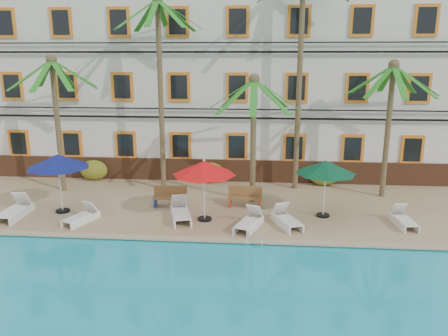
# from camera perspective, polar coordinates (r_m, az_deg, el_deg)

# --- Properties ---
(ground) EXTENTS (100.00, 100.00, 0.00)m
(ground) POSITION_cam_1_polar(r_m,az_deg,el_deg) (17.25, -4.69, -8.87)
(ground) COLOR #384C23
(ground) RESTS_ON ground
(pool_deck) EXTENTS (30.00, 12.00, 0.25)m
(pool_deck) POSITION_cam_1_polar(r_m,az_deg,el_deg) (21.84, -2.58, -3.40)
(pool_deck) COLOR tan
(pool_deck) RESTS_ON ground
(pool_coping) EXTENTS (30.00, 0.35, 0.06)m
(pool_coping) POSITION_cam_1_polar(r_m,az_deg,el_deg) (16.33, -5.23, -9.21)
(pool_coping) COLOR tan
(pool_coping) RESTS_ON pool_deck
(hotel_building) EXTENTS (25.40, 6.44, 10.22)m
(hotel_building) POSITION_cam_1_polar(r_m,az_deg,el_deg) (25.78, -1.30, 11.24)
(hotel_building) COLOR silver
(hotel_building) RESTS_ON pool_deck
(palm_a) EXTENTS (4.21, 4.21, 6.66)m
(palm_a) POSITION_cam_1_polar(r_m,az_deg,el_deg) (22.60, -21.13, 7.84)
(palm_a) COLOR brown
(palm_a) RESTS_ON pool_deck
(palm_b) EXTENTS (4.21, 4.21, 9.34)m
(palm_b) POSITION_cam_1_polar(r_m,az_deg,el_deg) (21.48, -8.38, 12.50)
(palm_b) COLOR brown
(palm_b) RESTS_ON pool_deck
(palm_c) EXTENTS (4.21, 4.21, 5.83)m
(palm_c) POSITION_cam_1_polar(r_m,az_deg,el_deg) (19.48, 3.87, 6.38)
(palm_c) COLOR brown
(palm_c) RESTS_ON pool_deck
(palm_d) EXTENTS (4.21, 4.21, 10.58)m
(palm_d) POSITION_cam_1_polar(r_m,az_deg,el_deg) (21.67, 9.95, 14.27)
(palm_d) COLOR brown
(palm_d) RESTS_ON pool_deck
(palm_e) EXTENTS (4.21, 4.21, 6.42)m
(palm_e) POSITION_cam_1_polar(r_m,az_deg,el_deg) (21.56, 20.84, 7.21)
(palm_e) COLOR brown
(palm_e) RESTS_ON pool_deck
(shrub_left) EXTENTS (1.50, 0.90, 1.10)m
(shrub_left) POSITION_cam_1_polar(r_m,az_deg,el_deg) (24.69, -16.64, -0.27)
(shrub_left) COLOR #305B1A
(shrub_left) RESTS_ON pool_deck
(shrub_mid) EXTENTS (1.50, 0.90, 1.10)m
(shrub_mid) POSITION_cam_1_polar(r_m,az_deg,el_deg) (23.16, -1.78, -0.61)
(shrub_mid) COLOR #305B1A
(shrub_mid) RESTS_ON pool_deck
(shrub_right) EXTENTS (1.50, 0.90, 1.10)m
(shrub_right) POSITION_cam_1_polar(r_m,az_deg,el_deg) (23.26, 12.91, -0.91)
(shrub_right) COLOR #305B1A
(shrub_right) RESTS_ON pool_deck
(umbrella_blue) EXTENTS (2.64, 2.64, 2.63)m
(umbrella_blue) POSITION_cam_1_polar(r_m,az_deg,el_deg) (19.66, -20.86, 0.81)
(umbrella_blue) COLOR black
(umbrella_blue) RESTS_ON pool_deck
(umbrella_red) EXTENTS (2.58, 2.58, 2.58)m
(umbrella_red) POSITION_cam_1_polar(r_m,az_deg,el_deg) (17.48, -2.62, -0.03)
(umbrella_red) COLOR black
(umbrella_red) RESTS_ON pool_deck
(umbrella_green) EXTENTS (2.49, 2.49, 2.49)m
(umbrella_green) POSITION_cam_1_polar(r_m,az_deg,el_deg) (18.37, 13.16, 0.07)
(umbrella_green) COLOR black
(umbrella_green) RESTS_ON pool_deck
(lounger_a) EXTENTS (0.75, 2.01, 0.94)m
(lounger_a) POSITION_cam_1_polar(r_m,az_deg,el_deg) (20.30, -25.66, -4.99)
(lounger_a) COLOR white
(lounger_a) RESTS_ON pool_deck
(lounger_b) EXTENTS (1.16, 1.73, 0.77)m
(lounger_b) POSITION_cam_1_polar(r_m,az_deg,el_deg) (18.72, -18.12, -6.01)
(lounger_b) COLOR white
(lounger_b) RESTS_ON pool_deck
(lounger_c) EXTENTS (1.21, 2.10, 0.94)m
(lounger_c) POSITION_cam_1_polar(r_m,az_deg,el_deg) (18.18, -5.69, -5.76)
(lounger_c) COLOR white
(lounger_c) RESTS_ON pool_deck
(lounger_d) EXTENTS (1.20, 1.87, 0.83)m
(lounger_d) POSITION_cam_1_polar(r_m,az_deg,el_deg) (17.22, 3.30, -7.02)
(lounger_d) COLOR white
(lounger_d) RESTS_ON pool_deck
(lounger_e) EXTENTS (1.27, 1.88, 0.84)m
(lounger_e) POSITION_cam_1_polar(r_m,az_deg,el_deg) (17.63, 8.13, -6.62)
(lounger_e) COLOR white
(lounger_e) RESTS_ON pool_deck
(lounger_f) EXTENTS (0.76, 1.72, 0.79)m
(lounger_f) POSITION_cam_1_polar(r_m,az_deg,el_deg) (18.88, 22.38, -6.22)
(lounger_f) COLOR white
(lounger_f) RESTS_ON pool_deck
(bench_left) EXTENTS (1.52, 0.53, 0.93)m
(bench_left) POSITION_cam_1_polar(r_m,az_deg,el_deg) (19.70, -7.08, -3.69)
(bench_left) COLOR olive
(bench_left) RESTS_ON pool_deck
(bench_right) EXTENTS (1.52, 0.54, 0.93)m
(bench_right) POSITION_cam_1_polar(r_m,az_deg,el_deg) (19.54, 2.77, -3.74)
(bench_right) COLOR olive
(bench_right) RESTS_ON pool_deck
(pool_ladder) EXTENTS (0.54, 0.74, 0.74)m
(pool_ladder) POSITION_cam_1_polar(r_m,az_deg,el_deg) (16.02, 4.07, -9.77)
(pool_ladder) COLOR silver
(pool_ladder) RESTS_ON ground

